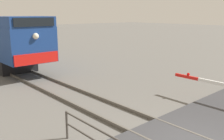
# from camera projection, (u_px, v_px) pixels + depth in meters

# --- Properties ---
(guard_railing) EXTENTS (0.08, 3.12, 0.95)m
(guard_railing) POSITION_uv_depth(u_px,v_px,m) (96.00, 138.00, 6.87)
(guard_railing) COLOR #4C4742
(guard_railing) RESTS_ON ground_plane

